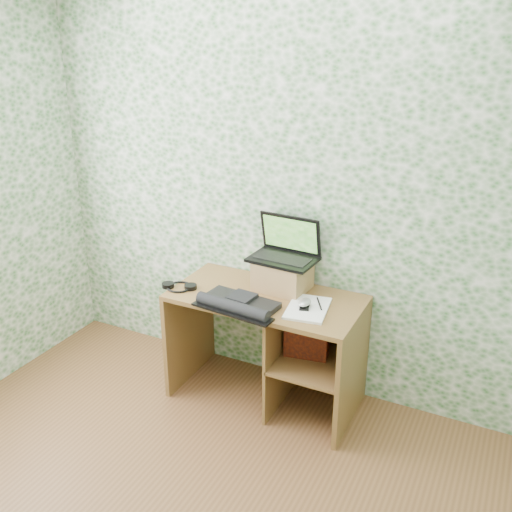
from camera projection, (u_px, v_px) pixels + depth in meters
The scene contains 10 objects.
wall_back at pixel (288, 199), 3.61m from camera, with size 3.50×3.50×0.00m, color silver.
desk at pixel (279, 334), 3.65m from camera, with size 1.20×0.60×0.75m.
riser at pixel (283, 275), 3.62m from camera, with size 0.32×0.27×0.19m, color #9F7B47.
laptop at pixel (286, 249), 3.60m from camera, with size 0.42×0.31×0.27m.
keyboard at pixel (238, 304), 3.40m from camera, with size 0.53×0.31×0.07m.
headphones at pixel (179, 286), 3.66m from camera, with size 0.22×0.20×0.03m.
notepad at pixel (308, 308), 3.39m from camera, with size 0.23×0.33×0.02m, color white.
mouse at pixel (305, 304), 3.38m from camera, with size 0.07×0.11×0.04m, color #BDBDC0.
pen at pixel (319, 304), 3.42m from camera, with size 0.01×0.01×0.16m, color black.
red_box at pixel (307, 334), 3.52m from camera, with size 0.27×0.09×0.32m, color maroon.
Camera 1 is at (1.36, -1.45, 2.33)m, focal length 40.00 mm.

